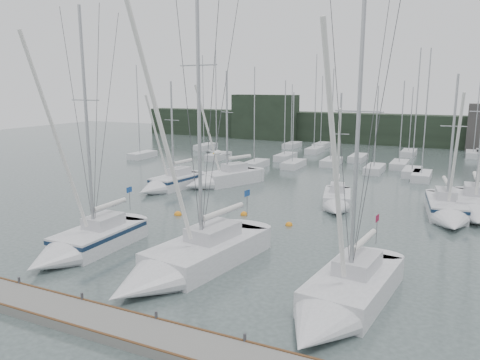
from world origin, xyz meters
name	(u,v)px	position (x,y,z in m)	size (l,w,h in m)	color
ground	(171,282)	(0.00, 0.00, 0.00)	(160.00, 160.00, 0.00)	#414F4E
dock	(103,323)	(0.00, -5.00, 0.20)	(24.00, 2.00, 0.40)	slate
far_treeline	(380,129)	(0.00, 62.00, 2.50)	(90.00, 4.00, 5.00)	black
far_building_left	(265,117)	(-20.00, 60.00, 4.00)	(12.00, 3.00, 8.00)	black
mast_forest	(374,158)	(2.48, 42.86, 0.48)	(56.65, 26.84, 14.78)	silver
sailboat_near_left	(80,245)	(-6.89, 0.88, 0.60)	(2.92, 8.69, 15.05)	silver
sailboat_near_center	(179,265)	(-0.04, 0.80, 0.61)	(5.05, 11.38, 18.27)	silver
sailboat_near_right	(338,303)	(8.45, 0.19, 0.57)	(4.01, 9.90, 14.70)	silver
sailboat_mid_a	(167,184)	(-12.15, 17.43, 0.59)	(3.38, 7.91, 10.87)	silver
sailboat_mid_b	(218,180)	(-8.72, 21.16, 0.60)	(5.84, 8.76, 11.93)	silver
sailboat_mid_c	(337,202)	(3.95, 17.76, 0.50)	(3.49, 6.82, 9.80)	silver
sailboat_mid_d	(448,212)	(12.12, 18.12, 0.58)	(3.74, 8.78, 11.37)	silver
sailboat_mid_e	(475,209)	(13.94, 19.80, 0.63)	(3.12, 7.86, 13.02)	silver
buoy_a	(244,215)	(-1.95, 12.79, 0.00)	(0.55, 0.55, 0.55)	orange
buoy_b	(289,225)	(2.08, 11.71, 0.00)	(0.52, 0.52, 0.52)	orange
buoy_c	(178,215)	(-6.50, 10.59, 0.00)	(0.59, 0.59, 0.59)	orange
seagull	(218,153)	(3.70, -1.78, 7.05)	(1.11, 0.53, 0.22)	white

